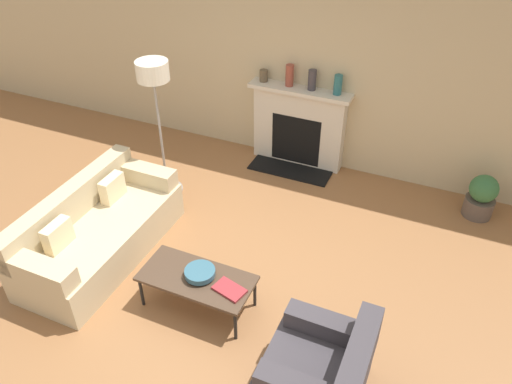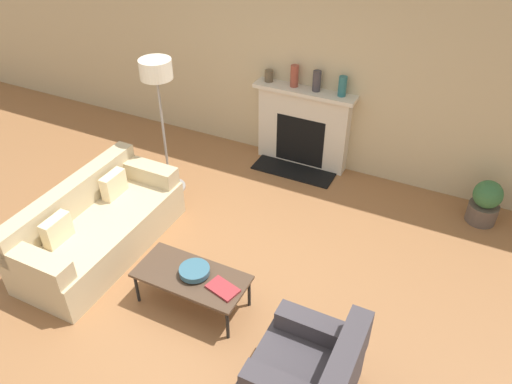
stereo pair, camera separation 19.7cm
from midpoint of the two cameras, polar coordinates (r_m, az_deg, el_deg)
ground_plane at (r=5.21m, az=-8.04°, el=-11.39°), size 18.00×18.00×0.00m
wall_back at (r=6.60m, az=4.10°, el=15.01°), size 18.00×0.06×2.90m
fireplace at (r=6.84m, az=4.03°, el=7.38°), size 1.37×0.59×1.11m
couch at (r=5.69m, az=-18.62°, el=-4.30°), size 0.87×1.95×0.77m
armchair_near at (r=4.25m, az=5.93°, el=-19.93°), size 0.81×0.83×0.81m
coffee_table at (r=4.85m, az=-7.96°, el=-9.87°), size 1.09×0.51×0.38m
bowl at (r=4.80m, az=-7.62°, el=-9.13°), size 0.29×0.29×0.08m
book at (r=4.67m, az=-4.29°, el=-11.07°), size 0.33×0.25×0.02m
floor_lamp at (r=5.94m, az=-12.43°, el=11.25°), size 0.40×0.40×1.75m
mantel_vase_left at (r=6.74m, az=0.03°, el=13.14°), size 0.11×0.11×0.15m
mantel_vase_center_left at (r=6.59m, az=2.98°, el=13.16°), size 0.11×0.11×0.28m
mantel_vase_center_right at (r=6.50m, az=5.55°, el=12.62°), size 0.11×0.11×0.27m
mantel_vase_right at (r=6.41m, az=8.46°, el=12.02°), size 0.10×0.10×0.25m
potted_plant at (r=6.48m, az=23.58°, el=-0.50°), size 0.35×0.35×0.55m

